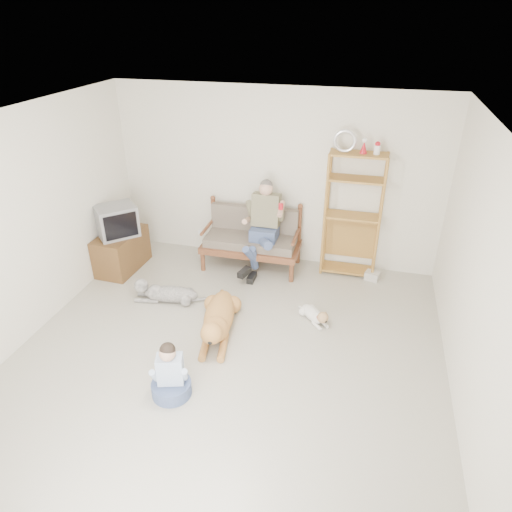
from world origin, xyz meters
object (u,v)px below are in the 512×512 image
(tv_stand, at_px, (121,251))
(golden_retriever, at_px, (218,320))
(loveseat, at_px, (252,237))
(etagere, at_px, (352,215))

(tv_stand, bearing_deg, golden_retriever, -27.94)
(loveseat, distance_m, golden_retriever, 1.82)
(loveseat, relative_size, etagere, 0.69)
(loveseat, bearing_deg, etagere, 5.01)
(etagere, height_order, golden_retriever, etagere)
(golden_retriever, bearing_deg, etagere, 42.90)
(loveseat, height_order, golden_retriever, loveseat)
(etagere, xyz_separation_m, golden_retriever, (-1.46, -1.94, -0.78))
(golden_retriever, bearing_deg, loveseat, 80.75)
(etagere, distance_m, tv_stand, 3.58)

